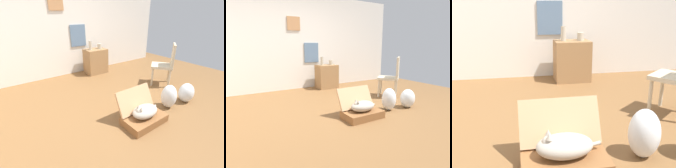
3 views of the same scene
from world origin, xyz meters
TOP-DOWN VIEW (x-y plane):
  - ground_plane at (0.00, 0.00)m, footprint 7.68×7.68m
  - wall_back at (0.00, 2.26)m, footprint 6.40×0.15m
  - suitcase_base at (0.20, -0.56)m, footprint 0.67×0.40m
  - suitcase_lid at (0.20, -0.34)m, footprint 0.67×0.22m
  - cat at (0.19, -0.56)m, footprint 0.52×0.28m
  - plastic_bag_white at (0.88, -0.48)m, footprint 0.26×0.27m
  - plastic_bag_clear at (1.32, -0.56)m, footprint 0.30×0.27m
  - side_table at (0.77, 1.85)m, footprint 0.57×0.42m
  - vase_tall at (0.63, 1.85)m, footprint 0.08×0.08m
  - vase_short at (0.92, 1.86)m, footprint 0.11×0.11m
  - chair at (1.66, 0.21)m, footprint 0.62×0.63m

SIDE VIEW (x-z plane):
  - ground_plane at x=0.00m, z-range 0.00..0.00m
  - suitcase_base at x=0.20m, z-range 0.00..0.13m
  - plastic_bag_clear at x=1.32m, z-range 0.00..0.37m
  - plastic_bag_white at x=0.88m, z-range 0.00..0.43m
  - cat at x=0.19m, z-range 0.11..0.33m
  - suitcase_lid at x=0.20m, z-range 0.13..0.49m
  - side_table at x=0.77m, z-range 0.00..0.66m
  - chair at x=1.66m, z-range 0.03..0.99m
  - vase_short at x=0.92m, z-range 0.66..0.79m
  - vase_tall at x=0.63m, z-range 0.66..0.90m
  - wall_back at x=0.00m, z-range 0.00..2.60m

